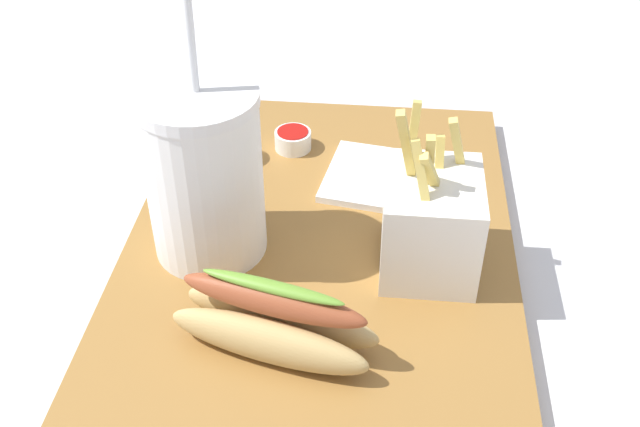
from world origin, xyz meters
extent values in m
cube|color=silver|center=(0.00, 0.00, -0.01)|extent=(2.40, 2.40, 0.02)
cube|color=olive|center=(0.00, 0.00, 0.01)|extent=(0.48, 0.34, 0.02)
cylinder|color=white|center=(-0.02, 0.09, 0.09)|extent=(0.10, 0.10, 0.14)
cylinder|color=white|center=(-0.02, 0.09, 0.17)|extent=(0.10, 0.10, 0.01)
cylinder|color=white|center=(-0.01, 0.09, 0.21)|extent=(0.01, 0.01, 0.09)
cube|color=white|center=(-0.02, -0.09, 0.06)|extent=(0.09, 0.08, 0.09)
cube|color=#E5C660|center=(-0.04, -0.08, 0.12)|extent=(0.02, 0.02, 0.06)
cube|color=#E5C660|center=(-0.02, -0.09, 0.12)|extent=(0.02, 0.01, 0.08)
cube|color=#E5C660|center=(-0.03, -0.09, 0.12)|extent=(0.03, 0.02, 0.06)
cube|color=#E5C660|center=(0.01, -0.11, 0.12)|extent=(0.02, 0.02, 0.06)
cube|color=#E5C660|center=(-0.02, -0.07, 0.13)|extent=(0.03, 0.02, 0.09)
cube|color=#E5C660|center=(0.01, -0.07, 0.12)|extent=(0.02, 0.01, 0.08)
cube|color=#E5C660|center=(0.00, -0.10, 0.10)|extent=(0.02, 0.01, 0.06)
ellipsoid|color=tan|center=(-0.12, 0.02, 0.04)|extent=(0.06, 0.16, 0.04)
ellipsoid|color=tan|center=(-0.14, 0.03, 0.04)|extent=(0.06, 0.16, 0.04)
ellipsoid|color=#994728|center=(-0.13, 0.02, 0.07)|extent=(0.06, 0.15, 0.02)
ellipsoid|color=#6B9E33|center=(-0.13, 0.02, 0.08)|extent=(0.04, 0.11, 0.01)
cylinder|color=white|center=(0.15, 0.04, 0.03)|extent=(0.04, 0.04, 0.02)
cylinder|color=#B2140F|center=(0.15, 0.04, 0.04)|extent=(0.03, 0.03, 0.01)
cylinder|color=white|center=(0.12, 0.09, 0.03)|extent=(0.03, 0.03, 0.02)
cylinder|color=#B2140F|center=(0.12, 0.09, 0.04)|extent=(0.03, 0.03, 0.01)
cube|color=white|center=(0.09, -0.06, 0.02)|extent=(0.12, 0.13, 0.01)
camera|label=1|loc=(-0.52, -0.05, 0.46)|focal=42.50mm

